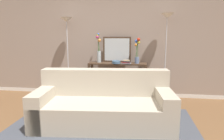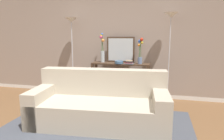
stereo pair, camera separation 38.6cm
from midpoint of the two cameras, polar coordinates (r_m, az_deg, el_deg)
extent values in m
cube|color=white|center=(5.08, 1.71, -6.32)|extent=(12.00, 0.15, 0.09)
cube|color=gray|center=(4.88, 1.79, 8.71)|extent=(12.00, 0.14, 2.55)
cube|color=#474C56|center=(3.35, -0.72, -15.95)|extent=(3.00, 1.96, 0.01)
cube|color=#BCB29E|center=(3.35, -0.29, -12.09)|extent=(2.29, 1.15, 0.42)
cube|color=#BCB29E|center=(3.54, 0.55, -3.41)|extent=(2.22, 0.47, 0.46)
cube|color=#BCB29E|center=(3.60, -16.21, -9.42)|extent=(0.33, 0.96, 0.60)
cube|color=#BCB29E|center=(3.33, 17.05, -11.07)|extent=(0.33, 0.96, 0.60)
cube|color=#473323|center=(4.54, 4.92, 1.82)|extent=(1.32, 0.34, 0.03)
cube|color=#473323|center=(4.69, 4.79, -6.48)|extent=(1.21, 0.29, 0.01)
cube|color=#473323|center=(4.62, -3.25, -3.34)|extent=(0.05, 0.05, 0.82)
cube|color=#473323|center=(4.42, 12.70, -4.17)|extent=(0.05, 0.05, 0.82)
cube|color=#473323|center=(4.89, -2.25, -2.58)|extent=(0.05, 0.05, 0.82)
cube|color=#473323|center=(4.71, 12.78, -3.32)|extent=(0.05, 0.05, 0.82)
cylinder|color=silver|center=(4.98, -8.74, -7.19)|extent=(0.26, 0.26, 0.02)
cylinder|color=silver|center=(4.79, -9.02, 2.95)|extent=(0.02, 0.02, 1.75)
cone|color=silver|center=(4.77, -9.33, 14.02)|extent=(0.28, 0.28, 0.10)
cylinder|color=silver|center=(4.63, 17.78, -8.88)|extent=(0.26, 0.26, 0.02)
cylinder|color=silver|center=(4.43, 18.40, 2.38)|extent=(0.02, 0.02, 1.80)
cone|color=silver|center=(4.42, 19.10, 14.72)|extent=(0.28, 0.28, 0.10)
cube|color=#473323|center=(4.65, 4.86, 5.84)|extent=(0.65, 0.02, 0.59)
cube|color=silver|center=(4.64, 4.85, 5.83)|extent=(0.58, 0.01, 0.52)
cylinder|color=silver|center=(4.65, -0.35, 3.85)|extent=(0.09, 0.09, 0.26)
cylinder|color=#3D7538|center=(4.64, -0.40, 7.86)|extent=(0.03, 0.02, 0.39)
sphere|color=#3D6CE3|center=(4.66, -0.47, 10.25)|extent=(0.05, 0.05, 0.05)
cylinder|color=#3D7538|center=(4.62, -0.52, 7.45)|extent=(0.02, 0.02, 0.32)
sphere|color=#C03F7D|center=(4.61, -0.77, 9.45)|extent=(0.07, 0.07, 0.07)
cylinder|color=#3D7538|center=(4.62, -0.28, 6.97)|extent=(0.03, 0.02, 0.25)
sphere|color=#E38E3F|center=(4.59, -0.17, 8.50)|extent=(0.07, 0.07, 0.07)
cylinder|color=#3D7538|center=(4.62, -0.52, 7.66)|extent=(0.03, 0.04, 0.36)
sphere|color=gold|center=(4.61, -0.75, 9.87)|extent=(0.04, 0.04, 0.04)
cylinder|color=#6B84AD|center=(4.46, 10.49, 2.68)|extent=(0.10, 0.10, 0.15)
cylinder|color=#3D7538|center=(4.43, 10.40, 5.32)|extent=(0.02, 0.04, 0.27)
sphere|color=orange|center=(4.42, 10.22, 7.05)|extent=(0.06, 0.06, 0.06)
cylinder|color=#3D7538|center=(4.45, 10.48, 5.85)|extent=(0.04, 0.03, 0.35)
sphere|color=blue|center=(4.46, 10.41, 8.09)|extent=(0.07, 0.07, 0.07)
cylinder|color=#3D7538|center=(4.43, 10.74, 6.09)|extent=(0.02, 0.03, 0.39)
sphere|color=red|center=(4.41, 11.02, 8.59)|extent=(0.07, 0.07, 0.07)
cylinder|color=#3D7538|center=(4.43, 10.76, 5.66)|extent=(0.01, 0.03, 0.32)
sphere|color=gold|center=(4.42, 11.08, 7.73)|extent=(0.06, 0.06, 0.06)
cylinder|color=#4C7093|center=(4.44, 4.49, 2.17)|extent=(0.19, 0.19, 0.05)
torus|color=#4C7093|center=(4.44, 4.50, 2.55)|extent=(0.19, 0.19, 0.01)
cube|color=slate|center=(4.41, 7.42, 1.84)|extent=(0.21, 0.17, 0.02)
cube|color=maroon|center=(4.42, 7.32, 2.09)|extent=(0.18, 0.14, 0.02)
cube|color=#2D2D33|center=(4.41, 7.46, 2.34)|extent=(0.16, 0.14, 0.03)
cube|color=tan|center=(4.41, 7.47, 2.64)|extent=(0.15, 0.13, 0.02)
cube|color=gold|center=(4.81, -1.43, -7.02)|extent=(0.03, 0.18, 0.13)
cube|color=#1E7075|center=(4.80, -0.86, -7.07)|extent=(0.06, 0.17, 0.13)
cube|color=silver|center=(4.79, -0.15, -7.16)|extent=(0.06, 0.15, 0.12)
cube|color=maroon|center=(4.78, 0.39, -7.19)|extent=(0.03, 0.13, 0.12)
cube|color=#236033|center=(4.77, 0.82, -7.27)|extent=(0.04, 0.13, 0.11)
cube|color=navy|center=(4.76, 1.31, -7.26)|extent=(0.04, 0.17, 0.12)
cube|color=#B77F33|center=(4.75, 1.82, -7.28)|extent=(0.04, 0.17, 0.12)
cube|color=tan|center=(4.74, 2.33, -7.30)|extent=(0.04, 0.15, 0.12)
cube|color=#6B3360|center=(4.74, 2.90, -7.33)|extent=(0.05, 0.14, 0.13)
cube|color=#BC3328|center=(4.73, 3.45, -7.38)|extent=(0.03, 0.18, 0.12)
camera|label=1|loc=(0.19, -87.14, 0.50)|focal=31.87mm
camera|label=2|loc=(0.19, 92.86, -0.50)|focal=31.87mm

